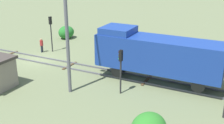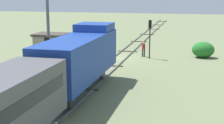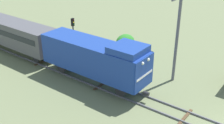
# 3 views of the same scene
# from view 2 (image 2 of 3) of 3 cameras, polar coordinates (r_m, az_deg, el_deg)

# --- Properties ---
(ground_plane) EXTENTS (153.13, 153.13, 0.00)m
(ground_plane) POSITION_cam_2_polar(r_m,az_deg,el_deg) (38.17, 1.36, 0.66)
(ground_plane) COLOR #66704C
(railway_track) EXTENTS (2.40, 102.09, 0.16)m
(railway_track) POSITION_cam_2_polar(r_m,az_deg,el_deg) (38.16, 1.36, 0.76)
(railway_track) COLOR #595960
(railway_track) RESTS_ON ground
(locomotive) EXTENTS (2.90, 11.60, 4.60)m
(locomotive) POSITION_cam_2_polar(r_m,az_deg,el_deg) (24.86, -5.31, 1.08)
(locomotive) COLOR navy
(locomotive) RESTS_ON railway_track
(traffic_signal_near) EXTENTS (0.32, 0.34, 4.25)m
(traffic_signal_near) POSITION_cam_2_polar(r_m,az_deg,el_deg) (37.64, 6.32, 4.98)
(traffic_signal_near) COLOR #262628
(traffic_signal_near) RESTS_ON ground
(traffic_signal_mid) EXTENTS (0.32, 0.34, 3.77)m
(traffic_signal_mid) POSITION_cam_2_polar(r_m,az_deg,el_deg) (27.79, -10.73, 1.77)
(traffic_signal_mid) COLOR #262628
(traffic_signal_mid) RESTS_ON ground
(worker_near_track) EXTENTS (0.38, 0.38, 1.70)m
(worker_near_track) POSITION_cam_2_polar(r_m,az_deg,el_deg) (38.91, 5.27, 2.31)
(worker_near_track) COLOR #262B38
(worker_near_track) RESTS_ON ground
(catenary_mast) EXTENTS (1.94, 0.28, 8.63)m
(catenary_mast) POSITION_cam_2_polar(r_m,az_deg,el_deg) (31.70, -10.50, 6.52)
(catenary_mast) COLOR #595960
(catenary_mast) RESTS_ON ground
(relay_hut) EXTENTS (3.50, 2.90, 2.74)m
(relay_hut) POSITION_cam_2_polar(r_m,az_deg,el_deg) (38.73, -10.06, 2.73)
(relay_hut) COLOR gray
(relay_hut) RESTS_ON ground
(bush_mid) EXTENTS (2.46, 2.01, 1.79)m
(bush_mid) POSITION_cam_2_polar(r_m,az_deg,el_deg) (39.61, 14.91, 1.98)
(bush_mid) COLOR #236C26
(bush_mid) RESTS_ON ground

